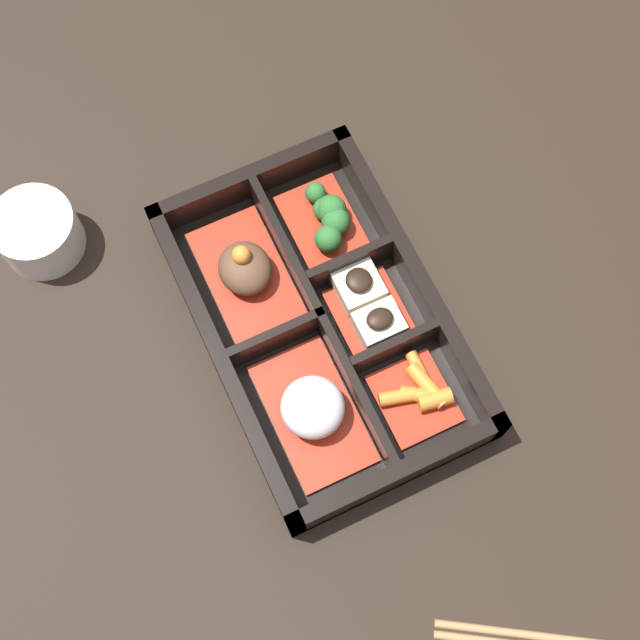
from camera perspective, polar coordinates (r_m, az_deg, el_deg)
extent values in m
plane|color=black|center=(0.85, 0.00, -0.57)|extent=(3.00, 3.00, 0.00)
cube|color=black|center=(0.84, 0.00, -0.46)|extent=(0.33, 0.21, 0.01)
cube|color=black|center=(0.84, 6.06, 2.67)|extent=(0.33, 0.01, 0.05)
cube|color=black|center=(0.81, -6.27, -2.81)|extent=(0.33, 0.01, 0.05)
cube|color=black|center=(0.79, 5.00, -9.84)|extent=(0.01, 0.21, 0.05)
cube|color=black|center=(0.88, -4.44, 8.72)|extent=(0.01, 0.21, 0.05)
cube|color=black|center=(0.82, 0.28, 0.10)|extent=(0.30, 0.01, 0.05)
cube|color=black|center=(0.82, 4.67, -1.90)|extent=(0.01, 0.09, 0.05)
cube|color=black|center=(0.84, 1.84, 3.47)|extent=(0.01, 0.09, 0.05)
cube|color=black|center=(0.82, -2.75, -1.25)|extent=(0.01, 0.10, 0.05)
cube|color=#B22D19|center=(0.81, -0.46, -6.01)|extent=(0.13, 0.07, 0.01)
ellipsoid|color=silver|center=(0.79, -0.47, -5.61)|extent=(0.06, 0.06, 0.04)
cube|color=#B22D19|center=(0.85, -4.72, 2.82)|extent=(0.13, 0.07, 0.01)
ellipsoid|color=brown|center=(0.84, -4.82, 3.31)|extent=(0.06, 0.05, 0.03)
sphere|color=orange|center=(0.82, -5.06, 4.17)|extent=(0.02, 0.02, 0.02)
cube|color=#B22D19|center=(0.82, 6.05, -5.04)|extent=(0.08, 0.06, 0.01)
cylinder|color=orange|center=(0.81, 7.36, -5.07)|extent=(0.02, 0.03, 0.02)
cylinder|color=orange|center=(0.81, 6.32, -4.79)|extent=(0.03, 0.03, 0.01)
cylinder|color=orange|center=(0.81, 6.88, -4.18)|extent=(0.05, 0.02, 0.01)
cylinder|color=orange|center=(0.82, 6.48, -3.40)|extent=(0.04, 0.01, 0.01)
cylinder|color=orange|center=(0.81, 4.96, -4.92)|extent=(0.02, 0.04, 0.01)
cube|color=#B22D19|center=(0.84, 3.13, 0.53)|extent=(0.07, 0.06, 0.01)
cube|color=beige|center=(0.82, 3.78, -0.28)|extent=(0.04, 0.04, 0.02)
ellipsoid|color=black|center=(0.81, 3.85, 0.08)|extent=(0.02, 0.03, 0.01)
cube|color=beige|center=(0.83, 2.46, 2.19)|extent=(0.04, 0.04, 0.02)
ellipsoid|color=black|center=(0.82, 2.50, 2.57)|extent=(0.03, 0.02, 0.01)
cube|color=#B22D19|center=(0.87, 0.15, 6.18)|extent=(0.09, 0.06, 0.01)
sphere|color=#2D6B2D|center=(0.86, 0.74, 7.08)|extent=(0.03, 0.03, 0.03)
sphere|color=#2D6B2D|center=(0.87, -0.30, 8.16)|extent=(0.02, 0.02, 0.02)
sphere|color=#2D6B2D|center=(0.87, 0.56, 7.29)|extent=(0.02, 0.02, 0.02)
sphere|color=#2D6B2D|center=(0.87, 0.28, 7.10)|extent=(0.02, 0.02, 0.02)
sphere|color=#2D6B2D|center=(0.86, 1.03, 6.31)|extent=(0.03, 0.03, 0.03)
sphere|color=#2D6B2D|center=(0.85, 0.53, 5.22)|extent=(0.03, 0.03, 0.03)
cylinder|color=beige|center=(0.90, -17.61, 5.36)|extent=(0.08, 0.08, 0.05)
cylinder|color=#597A38|center=(0.88, -18.00, 5.94)|extent=(0.07, 0.07, 0.01)
cylinder|color=#A87F51|center=(0.82, 15.01, -19.08)|extent=(0.12, 0.18, 0.01)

